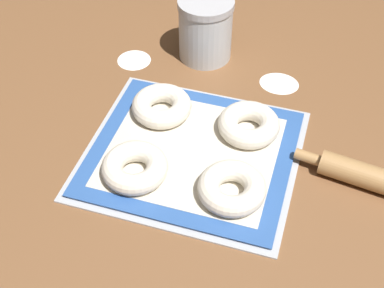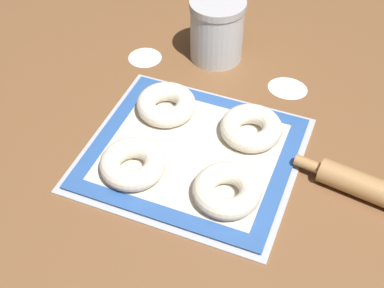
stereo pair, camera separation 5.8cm
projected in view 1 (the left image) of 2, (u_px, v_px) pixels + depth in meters
ground_plane at (184, 156)px, 1.05m from camera, size 2.80×2.80×0.00m
baking_tray at (192, 154)px, 1.05m from camera, size 0.41×0.37×0.01m
baking_mat at (192, 152)px, 1.04m from camera, size 0.39×0.35×0.00m
bagel_front_left at (135, 167)px, 0.99m from camera, size 0.12×0.12×0.04m
bagel_front_right at (232, 188)px, 0.95m from camera, size 0.12×0.12×0.04m
bagel_back_left at (162, 106)px, 1.10m from camera, size 0.12×0.12×0.04m
bagel_back_right at (249, 125)px, 1.06m from camera, size 0.12×0.12×0.04m
flour_canister at (205, 29)px, 1.22m from camera, size 0.13×0.13×0.15m
flour_patch_near at (279, 83)px, 1.20m from camera, size 0.09×0.08×0.00m
flour_patch_far at (134, 60)px, 1.26m from camera, size 0.08×0.08×0.00m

